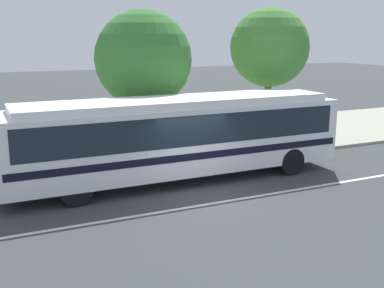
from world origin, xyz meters
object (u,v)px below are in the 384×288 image
(street_tree_near_stop, at_px, (143,59))
(street_tree_mid_block, at_px, (270,48))
(transit_bus, at_px, (179,133))
(pedestrian_walking_along_curb, at_px, (174,133))
(bus_stop_sign, at_px, (237,119))
(pedestrian_waiting_near_sign, at_px, (26,144))

(street_tree_near_stop, height_order, street_tree_mid_block, street_tree_mid_block)
(transit_bus, relative_size, street_tree_mid_block, 1.93)
(transit_bus, height_order, pedestrian_walking_along_curb, transit_bus)
(pedestrian_walking_along_curb, distance_m, street_tree_near_stop, 3.26)
(transit_bus, relative_size, pedestrian_walking_along_curb, 7.18)
(transit_bus, relative_size, bus_stop_sign, 5.00)
(pedestrian_walking_along_curb, distance_m, bus_stop_sign, 2.71)
(bus_stop_sign, bearing_deg, street_tree_mid_block, 33.28)
(pedestrian_waiting_near_sign, bearing_deg, transit_bus, -33.20)
(transit_bus, distance_m, street_tree_mid_block, 7.56)
(transit_bus, relative_size, pedestrian_waiting_near_sign, 6.99)
(bus_stop_sign, bearing_deg, pedestrian_waiting_near_sign, 170.60)
(street_tree_near_stop, bearing_deg, bus_stop_sign, -25.15)
(transit_bus, distance_m, pedestrian_waiting_near_sign, 5.78)
(pedestrian_walking_along_curb, bearing_deg, street_tree_mid_block, 6.17)
(transit_bus, bearing_deg, bus_stop_sign, 27.58)
(pedestrian_waiting_near_sign, height_order, street_tree_near_stop, street_tree_near_stop)
(pedestrian_waiting_near_sign, xyz_separation_m, bus_stop_sign, (8.23, -1.36, 0.54))
(bus_stop_sign, xyz_separation_m, street_tree_near_stop, (-3.48, 1.63, 2.47))
(street_tree_near_stop, relative_size, street_tree_mid_block, 0.96)
(bus_stop_sign, relative_size, street_tree_near_stop, 0.40)
(pedestrian_walking_along_curb, height_order, street_tree_near_stop, street_tree_near_stop)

